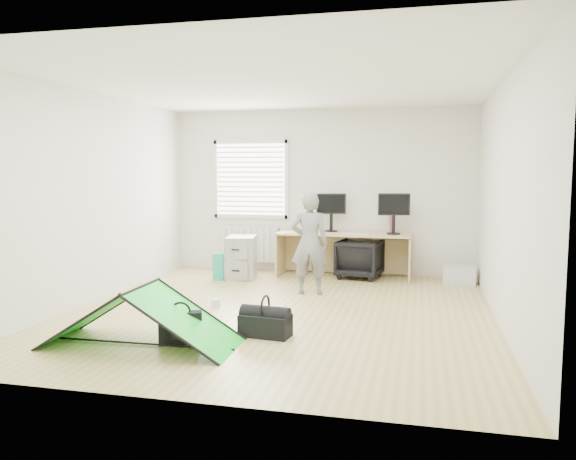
% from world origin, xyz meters
% --- Properties ---
extents(ground, '(5.50, 5.50, 0.00)m').
position_xyz_m(ground, '(0.00, 0.00, 0.00)').
color(ground, tan).
rests_on(ground, ground).
extents(back_wall, '(5.00, 0.02, 2.70)m').
position_xyz_m(back_wall, '(0.00, 2.75, 1.35)').
color(back_wall, silver).
rests_on(back_wall, ground).
extents(window, '(1.20, 0.06, 1.20)m').
position_xyz_m(window, '(-1.20, 2.71, 1.55)').
color(window, silver).
rests_on(window, back_wall).
extents(radiator, '(1.00, 0.12, 0.60)m').
position_xyz_m(radiator, '(-1.20, 2.67, 0.45)').
color(radiator, silver).
rests_on(radiator, back_wall).
extents(desk, '(2.10, 0.67, 0.71)m').
position_xyz_m(desk, '(0.45, 2.37, 0.36)').
color(desk, tan).
rests_on(desk, ground).
extents(filing_cabinet, '(0.52, 0.64, 0.67)m').
position_xyz_m(filing_cabinet, '(-1.11, 1.92, 0.33)').
color(filing_cabinet, '#939598').
rests_on(filing_cabinet, ground).
extents(monitor_left, '(0.48, 0.23, 0.45)m').
position_xyz_m(monitor_left, '(0.22, 2.52, 0.94)').
color(monitor_left, black).
rests_on(monitor_left, desk).
extents(monitor_right, '(0.50, 0.19, 0.47)m').
position_xyz_m(monitor_right, '(1.22, 2.35, 0.95)').
color(monitor_right, black).
rests_on(monitor_right, desk).
extents(keyboard, '(0.44, 0.17, 0.02)m').
position_xyz_m(keyboard, '(0.66, 2.16, 0.72)').
color(keyboard, beige).
rests_on(keyboard, desk).
extents(thermos, '(0.09, 0.09, 0.28)m').
position_xyz_m(thermos, '(1.16, 2.46, 0.85)').
color(thermos, '#BF6B77').
rests_on(thermos, desk).
extents(office_chair, '(0.76, 0.77, 0.61)m').
position_xyz_m(office_chair, '(0.70, 2.36, 0.31)').
color(office_chair, black).
rests_on(office_chair, ground).
extents(person, '(0.54, 0.38, 1.41)m').
position_xyz_m(person, '(0.15, 1.05, 0.71)').
color(person, slate).
rests_on(person, ground).
extents(kite, '(1.89, 0.87, 0.58)m').
position_xyz_m(kite, '(-0.99, -1.59, 0.29)').
color(kite, '#13CE29').
rests_on(kite, ground).
extents(storage_crate, '(0.49, 0.36, 0.26)m').
position_xyz_m(storage_crate, '(2.22, 2.27, 0.13)').
color(storage_crate, silver).
rests_on(storage_crate, ground).
extents(tote_bag, '(0.39, 0.25, 0.42)m').
position_xyz_m(tote_bag, '(-1.34, 1.75, 0.21)').
color(tote_bag, teal).
rests_on(tote_bag, ground).
extents(laptop_bag, '(0.44, 0.28, 0.32)m').
position_xyz_m(laptop_bag, '(-0.65, -1.46, 0.16)').
color(laptop_bag, black).
rests_on(laptop_bag, ground).
extents(white_box, '(0.11, 0.11, 0.10)m').
position_xyz_m(white_box, '(-0.85, 0.07, 0.05)').
color(white_box, silver).
rests_on(white_box, ground).
extents(duffel_bag, '(0.54, 0.32, 0.22)m').
position_xyz_m(duffel_bag, '(0.10, -1.02, 0.11)').
color(duffel_bag, black).
rests_on(duffel_bag, ground).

